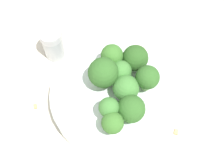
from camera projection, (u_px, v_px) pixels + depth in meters
The scene contains 14 objects.
ground_plane at pixel (112, 102), 0.58m from camera, with size 3.00×3.00×0.00m, color beige.
bowl at pixel (112, 97), 0.56m from camera, with size 0.22×0.22×0.04m, color silver.
broccoli_floret_0 at pixel (147, 78), 0.52m from camera, with size 0.04×0.04×0.06m.
broccoli_floret_1 at pixel (126, 88), 0.52m from camera, with size 0.04×0.04×0.05m.
broccoli_floret_2 at pixel (103, 73), 0.52m from camera, with size 0.05×0.05×0.07m.
broccoli_floret_3 at pixel (121, 72), 0.53m from camera, with size 0.04×0.04×0.05m.
broccoli_floret_4 at pixel (112, 56), 0.54m from camera, with size 0.04×0.04×0.06m.
broccoli_floret_5 at pixel (113, 123), 0.48m from camera, with size 0.04×0.04×0.05m.
broccoli_floret_6 at pixel (135, 58), 0.54m from camera, with size 0.05×0.05×0.05m.
broccoli_floret_7 at pixel (109, 108), 0.49m from camera, with size 0.03×0.03×0.05m.
broccoli_floret_8 at pixel (131, 109), 0.50m from camera, with size 0.05×0.05×0.05m.
pepper_shaker at pixel (53, 44), 0.59m from camera, with size 0.04×0.04×0.07m.
almond_crumb_0 at pixel (176, 132), 0.55m from camera, with size 0.01×0.01×0.01m, color tan.
almond_crumb_1 at pixel (35, 106), 0.57m from camera, with size 0.01×0.01×0.01m, color tan.
Camera 1 is at (0.10, 0.21, 0.53)m, focal length 50.00 mm.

